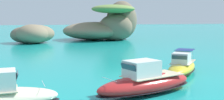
{
  "coord_description": "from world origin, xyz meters",
  "views": [
    {
      "loc": [
        -7.21,
        -15.5,
        6.26
      ],
      "look_at": [
        0.64,
        16.21,
        2.43
      ],
      "focal_mm": 46.19,
      "sensor_mm": 36.0,
      "label": 1
    }
  ],
  "objects_px": {
    "islet_small": "(32,34)",
    "motorboat_yellow": "(182,67)",
    "islet_large": "(107,26)",
    "motorboat_red": "(145,82)"
  },
  "relations": [
    {
      "from": "islet_small",
      "to": "motorboat_yellow",
      "type": "distance_m",
      "value": 44.78
    },
    {
      "from": "islet_large",
      "to": "islet_small",
      "type": "relative_size",
      "value": 1.63
    },
    {
      "from": "islet_large",
      "to": "motorboat_red",
      "type": "height_order",
      "value": "islet_large"
    },
    {
      "from": "islet_large",
      "to": "motorboat_red",
      "type": "distance_m",
      "value": 54.56
    },
    {
      "from": "islet_small",
      "to": "motorboat_yellow",
      "type": "height_order",
      "value": "islet_small"
    },
    {
      "from": "islet_small",
      "to": "motorboat_red",
      "type": "xyz_separation_m",
      "value": [
        10.18,
        -48.03,
        -1.19
      ]
    },
    {
      "from": "islet_large",
      "to": "motorboat_yellow",
      "type": "distance_m",
      "value": 47.32
    },
    {
      "from": "islet_small",
      "to": "motorboat_yellow",
      "type": "xyz_separation_m",
      "value": [
        16.83,
        -41.48,
        -1.3
      ]
    },
    {
      "from": "motorboat_yellow",
      "to": "motorboat_red",
      "type": "relative_size",
      "value": 0.8
    },
    {
      "from": "islet_large",
      "to": "motorboat_yellow",
      "type": "xyz_separation_m",
      "value": [
        -2.39,
        -47.18,
        -2.83
      ]
    }
  ]
}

